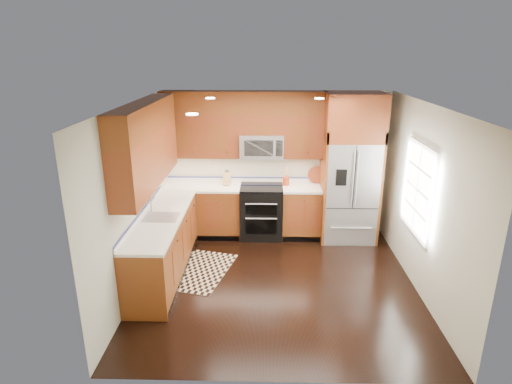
{
  "coord_description": "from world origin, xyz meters",
  "views": [
    {
      "loc": [
        -0.17,
        -5.57,
        3.29
      ],
      "look_at": [
        -0.32,
        0.6,
        1.21
      ],
      "focal_mm": 30.0,
      "sensor_mm": 36.0,
      "label": 1
    }
  ],
  "objects_px": {
    "range": "(261,212)",
    "refrigerator": "(351,169)",
    "rug": "(201,271)",
    "knife_block": "(227,179)",
    "utensil_crock": "(286,179)"
  },
  "relations": [
    {
      "from": "range",
      "to": "refrigerator",
      "type": "relative_size",
      "value": 0.36
    },
    {
      "from": "rug",
      "to": "utensil_crock",
      "type": "bearing_deg",
      "value": 61.71
    },
    {
      "from": "rug",
      "to": "utensil_crock",
      "type": "xyz_separation_m",
      "value": [
        1.36,
        1.48,
        1.05
      ]
    },
    {
      "from": "range",
      "to": "refrigerator",
      "type": "xyz_separation_m",
      "value": [
        1.55,
        -0.04,
        0.83
      ]
    },
    {
      "from": "knife_block",
      "to": "utensil_crock",
      "type": "bearing_deg",
      "value": -0.24
    },
    {
      "from": "rug",
      "to": "knife_block",
      "type": "bearing_deg",
      "value": 93.1
    },
    {
      "from": "refrigerator",
      "to": "utensil_crock",
      "type": "relative_size",
      "value": 7.75
    },
    {
      "from": "refrigerator",
      "to": "knife_block",
      "type": "distance_m",
      "value": 2.2
    },
    {
      "from": "knife_block",
      "to": "range",
      "type": "bearing_deg",
      "value": -11.31
    },
    {
      "from": "range",
      "to": "rug",
      "type": "distance_m",
      "value": 1.71
    },
    {
      "from": "knife_block",
      "to": "utensil_crock",
      "type": "distance_m",
      "value": 1.07
    },
    {
      "from": "range",
      "to": "rug",
      "type": "xyz_separation_m",
      "value": [
        -0.92,
        -1.36,
        -0.46
      ]
    },
    {
      "from": "rug",
      "to": "knife_block",
      "type": "relative_size",
      "value": 4.61
    },
    {
      "from": "refrigerator",
      "to": "knife_block",
      "type": "relative_size",
      "value": 9.25
    },
    {
      "from": "refrigerator",
      "to": "rug",
      "type": "relative_size",
      "value": 2.01
    }
  ]
}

